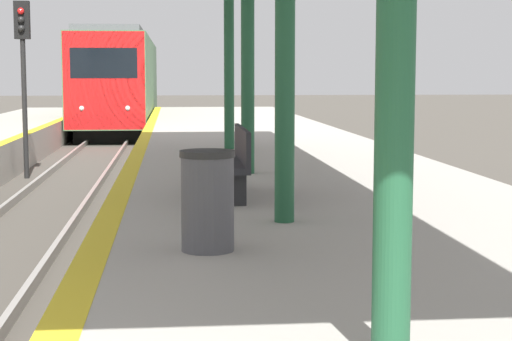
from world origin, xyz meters
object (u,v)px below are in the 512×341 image
signal_far (23,55)px  trash_bin (208,201)px  bench (233,160)px  train (121,82)px

signal_far → trash_bin: 13.97m
signal_far → trash_bin: size_ratio=4.58×
signal_far → bench: size_ratio=2.15×
trash_bin → bench: 3.50m
train → signal_far: bearing=-93.5°
trash_bin → signal_far: bearing=106.3°
train → signal_far: 19.16m
signal_far → bench: 10.89m
bench → signal_far: bearing=113.9°
signal_far → trash_bin: signal_far is taller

